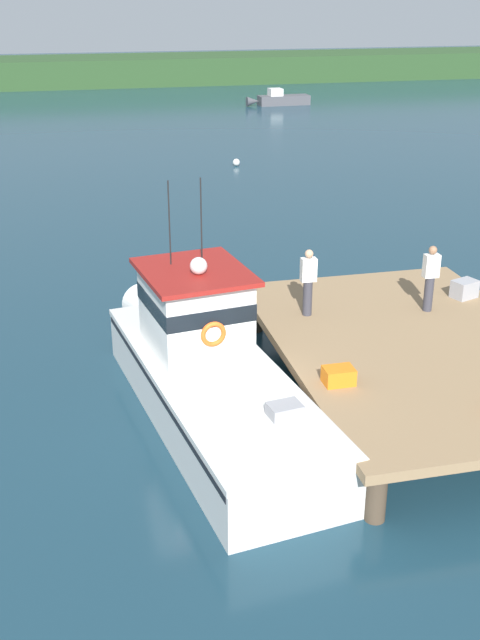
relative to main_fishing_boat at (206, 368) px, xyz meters
The scene contains 10 objects.
ground_plane 1.05m from the main_fishing_boat, 114.03° to the right, with size 200.00×200.00×0.00m, color #193847.
dock 4.69m from the main_fishing_boat, ahead, with size 6.00×9.00×1.20m.
main_fishing_boat is the anchor object (origin of this frame).
crate_stack_mid_dock 2.89m from the main_fishing_boat, 35.03° to the right, with size 0.60×0.44×0.34m, color orange.
crate_stack_near_edge 7.31m from the main_fishing_boat, 15.97° to the left, with size 0.60×0.44×0.45m, color #9E9EA3.
deckhand_by_the_boat 3.53m from the main_fishing_boat, 33.13° to the left, with size 0.36×0.22×1.63m.
deckhand_further_back 6.01m from the main_fishing_boat, 14.01° to the left, with size 0.36×0.22×1.63m.
moored_boat_far_right 46.85m from the main_fishing_boat, 72.10° to the left, with size 4.93×1.40×1.25m.
mooring_buoy_channel_marker 24.82m from the main_fishing_boat, 75.44° to the left, with size 0.36×0.36×0.36m, color silver.
far_shoreline 61.74m from the main_fishing_boat, 90.11° to the left, with size 120.00×8.00×2.40m, color #284723.
Camera 1 is at (-2.58, -14.25, 8.44)m, focal length 43.82 mm.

